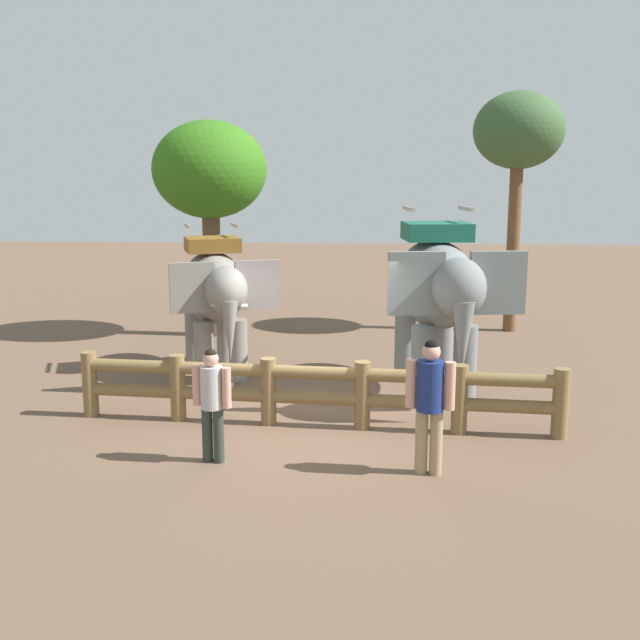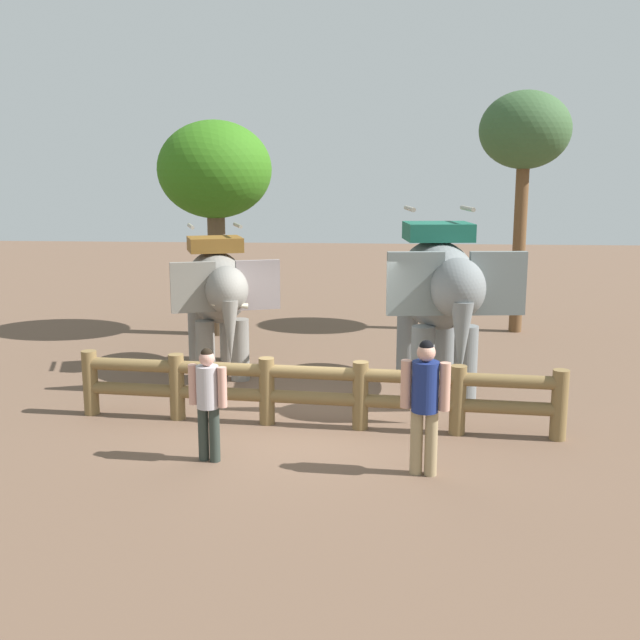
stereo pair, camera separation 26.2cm
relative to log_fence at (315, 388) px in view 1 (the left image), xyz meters
The scene contains 8 objects.
ground_plane 0.65m from the log_fence, 90.00° to the left, with size 60.00×60.00×0.00m, color brown.
log_fence is the anchor object (origin of this frame).
elephant_near_left 3.75m from the log_fence, 125.19° to the left, with size 2.38×3.43×2.87m.
elephant_center 3.13m from the log_fence, 45.28° to the left, with size 2.17×3.84×3.26m.
tourist_woman_in_black 2.01m from the log_fence, 130.22° to the right, with size 0.54×0.37×1.57m.
tourist_man_in_blue 2.41m from the log_fence, 48.20° to the right, with size 0.62×0.40×1.78m.
tree_far_left 7.78m from the log_fence, 113.64° to the left, with size 2.64×2.64×5.02m.
tree_back_center 9.49m from the log_fence, 59.62° to the left, with size 2.12×2.12×5.71m.
Camera 1 is at (0.70, -11.34, 3.85)m, focal length 42.45 mm.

